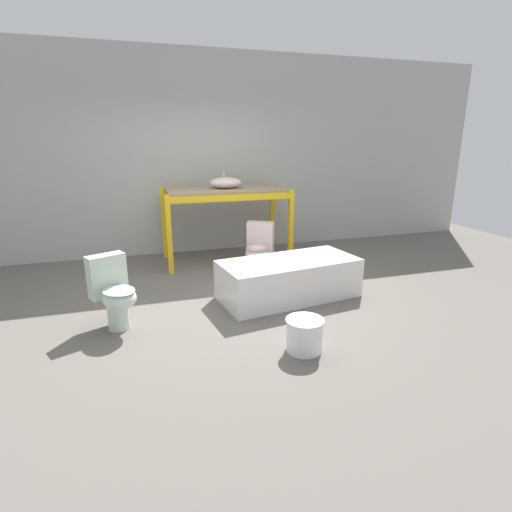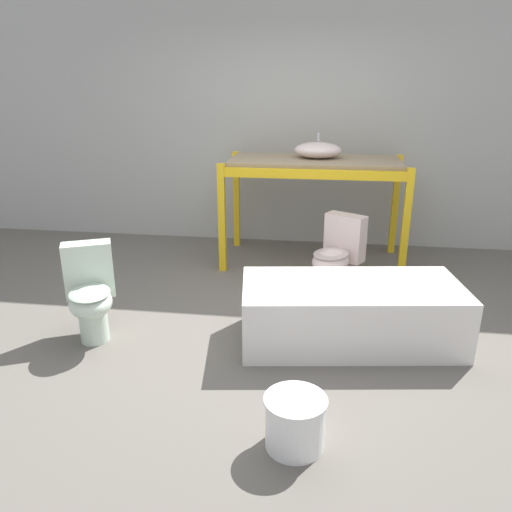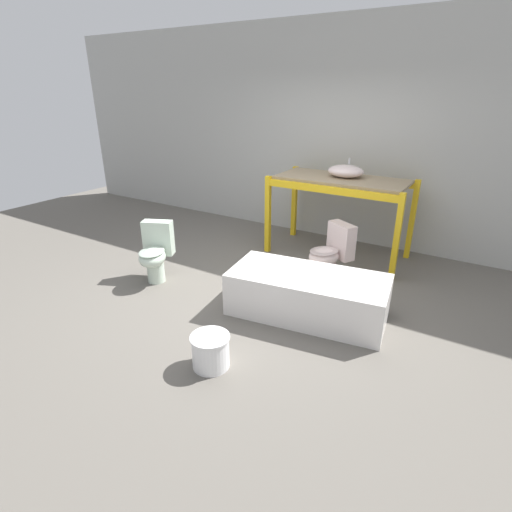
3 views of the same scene
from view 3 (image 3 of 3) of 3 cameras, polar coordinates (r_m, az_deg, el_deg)
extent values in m
plane|color=#666059|center=(4.83, -0.53, -4.93)|extent=(12.00, 12.00, 0.00)
cube|color=#ADADA8|center=(6.39, 11.11, 16.65)|extent=(10.80, 0.08, 3.20)
cube|color=yellow|center=(5.78, 1.71, 5.89)|extent=(0.07, 0.07, 1.12)
cube|color=yellow|center=(5.17, 19.47, 2.43)|extent=(0.07, 0.07, 1.12)
cube|color=yellow|center=(6.50, 5.50, 7.73)|extent=(0.07, 0.07, 1.12)
cube|color=yellow|center=(5.96, 21.39, 4.82)|extent=(0.07, 0.07, 1.12)
cube|color=yellow|center=(5.28, 10.47, 9.25)|extent=(1.82, 0.06, 0.09)
cube|color=yellow|center=(6.06, 13.53, 10.75)|extent=(1.82, 0.06, 0.09)
cube|color=#998466|center=(5.65, 12.15, 10.68)|extent=(1.75, 0.78, 0.04)
ellipsoid|color=silver|center=(5.68, 12.70, 11.74)|extent=(0.49, 0.40, 0.17)
cylinder|color=silver|center=(5.77, 13.19, 13.10)|extent=(0.02, 0.02, 0.08)
cube|color=white|center=(4.27, 7.37, -5.50)|extent=(1.72, 0.97, 0.47)
cube|color=beige|center=(4.21, 7.46, -3.84)|extent=(1.63, 0.88, 0.19)
cylinder|color=silver|center=(5.07, 10.11, -2.25)|extent=(0.21, 0.21, 0.26)
ellipsoid|color=silver|center=(4.94, 9.66, -0.08)|extent=(0.47, 0.50, 0.22)
ellipsoid|color=#BBA7A3|center=(4.91, 9.71, 0.73)|extent=(0.44, 0.47, 0.03)
cube|color=silver|center=(5.03, 12.08, 2.19)|extent=(0.40, 0.32, 0.44)
cylinder|color=silver|center=(5.15, -14.09, -2.19)|extent=(0.21, 0.21, 0.26)
ellipsoid|color=silver|center=(5.00, -14.60, -0.21)|extent=(0.45, 0.49, 0.22)
ellipsoid|color=#A3B3A3|center=(4.97, -14.69, 0.59)|extent=(0.43, 0.47, 0.03)
cube|color=silver|center=(5.16, -13.79, 2.57)|extent=(0.40, 0.30, 0.44)
cylinder|color=white|center=(3.57, -6.50, -13.37)|extent=(0.32, 0.32, 0.30)
cylinder|color=white|center=(3.49, -6.61, -11.46)|extent=(0.35, 0.35, 0.02)
camera|label=1|loc=(3.32, -69.88, 0.42)|focal=28.00mm
camera|label=2|loc=(1.77, -57.55, 1.04)|focal=35.00mm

